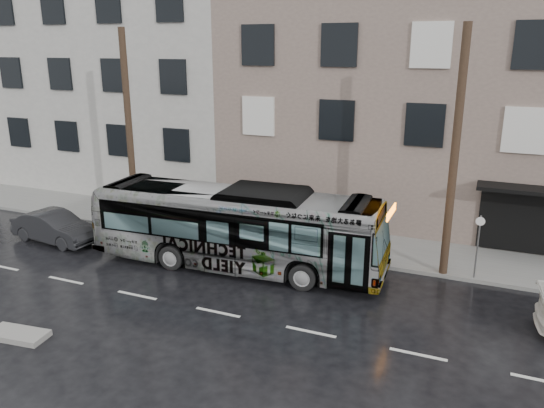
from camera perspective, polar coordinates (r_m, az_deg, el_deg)
The scene contains 10 objects.
ground at distance 19.77m, azimuth -2.36°, elevation -8.41°, with size 120.00×120.00×0.00m, color black.
sidewalk at distance 23.93m, azimuth 2.61°, elevation -3.65°, with size 90.00×3.60×0.15m, color gray.
building_taupe at distance 29.16m, azimuth 17.67°, elevation 10.24°, with size 20.00×12.00×11.00m, color gray.
building_grey at distance 39.77m, azimuth -18.12°, elevation 15.34°, with size 26.00×15.00×16.00m, color beige.
utility_pole_front at distance 19.88m, azimuth 19.05°, elevation 4.95°, with size 0.30×0.30×9.00m, color #3D2D1E.
utility_pole_rear at distance 24.97m, azimuth -15.11°, elevation 7.52°, with size 0.30×0.30×9.00m, color #3D2D1E.
sign_post at distance 20.72m, azimuth 21.22°, elevation -4.33°, with size 0.06×0.06×2.40m, color slate.
bus at distance 20.61m, azimuth -3.86°, elevation -2.51°, with size 2.72×11.62×3.24m, color #B2B2B2.
dark_sedan at distance 25.33m, azimuth -22.34°, elevation -2.31°, with size 1.45×4.15×1.37m, color black.
slush_pile at distance 17.99m, azimuth -25.66°, elevation -12.55°, with size 1.80×0.80×0.18m, color #9D9C95.
Camera 1 is at (7.65, -16.20, 8.38)m, focal length 35.00 mm.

